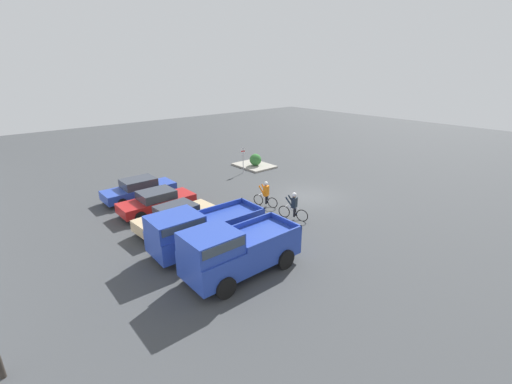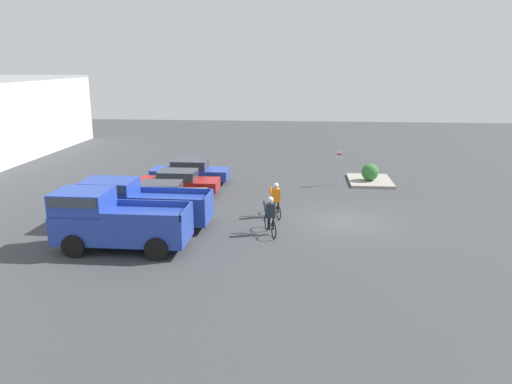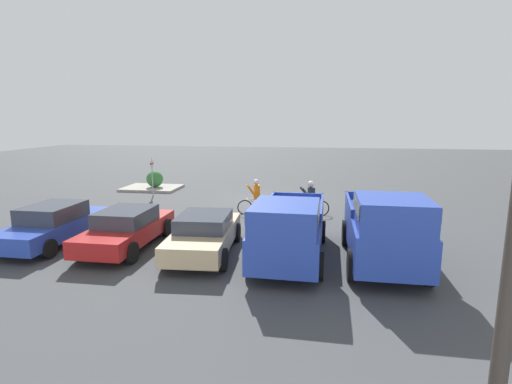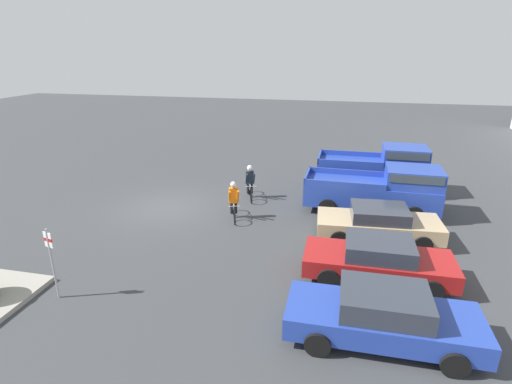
# 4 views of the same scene
# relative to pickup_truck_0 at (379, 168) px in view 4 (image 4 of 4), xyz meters

# --- Properties ---
(ground_plane) EXTENTS (80.00, 80.00, 0.00)m
(ground_plane) POSITION_rel_pickup_truck_0_xyz_m (4.28, -9.36, -1.21)
(ground_plane) COLOR #383A3D
(pickup_truck_0) EXTENTS (2.25, 5.12, 2.33)m
(pickup_truck_0) POSITION_rel_pickup_truck_0_xyz_m (0.00, 0.00, 0.00)
(pickup_truck_0) COLOR #233D9E
(pickup_truck_0) RESTS_ON ground_plane
(pickup_truck_1) EXTENTS (2.25, 5.62, 2.08)m
(pickup_truck_1) POSITION_rel_pickup_truck_0_xyz_m (2.81, -0.07, -0.13)
(pickup_truck_1) COLOR #233D9E
(pickup_truck_1) RESTS_ON ground_plane
(sedan_0) EXTENTS (2.15, 4.53, 1.32)m
(sedan_0) POSITION_rel_pickup_truck_0_xyz_m (5.60, -0.33, -0.52)
(sedan_0) COLOR tan
(sedan_0) RESTS_ON ground_plane
(sedan_1) EXTENTS (1.92, 4.47, 1.34)m
(sedan_1) POSITION_rel_pickup_truck_0_xyz_m (8.40, -0.52, -0.52)
(sedan_1) COLOR maroon
(sedan_1) RESTS_ON ground_plane
(sedan_2) EXTENTS (1.92, 4.62, 1.39)m
(sedan_2) POSITION_rel_pickup_truck_0_xyz_m (11.20, -0.58, -0.51)
(sedan_2) COLOR #233D9E
(sedan_2) RESTS_ON ground_plane
(cyclist_0) EXTENTS (1.65, 0.64, 1.65)m
(cyclist_0) POSITION_rel_pickup_truck_0_xyz_m (4.82, -6.08, -0.39)
(cyclist_0) COLOR black
(cyclist_0) RESTS_ON ground_plane
(cyclist_1) EXTENTS (1.78, 0.68, 1.65)m
(cyclist_1) POSITION_rel_pickup_truck_0_xyz_m (2.32, -5.97, -0.38)
(cyclist_1) COLOR black
(cyclist_1) RESTS_ON ground_plane
(fire_lane_sign) EXTENTS (0.09, 0.30, 2.17)m
(fire_lane_sign) POSITION_rel_pickup_truck_0_xyz_m (11.36, -9.48, 0.11)
(fire_lane_sign) COLOR #9E9EA3
(fire_lane_sign) RESTS_ON ground_plane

